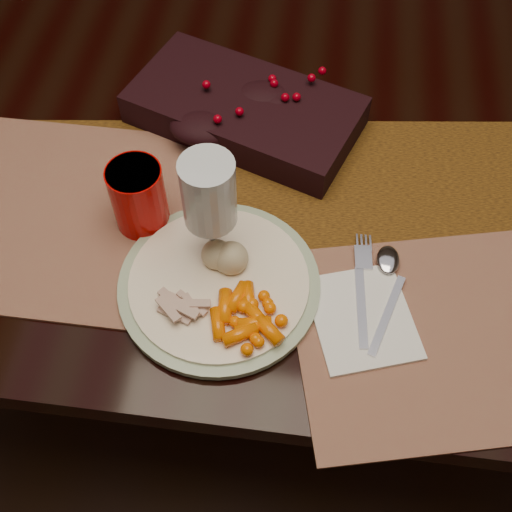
# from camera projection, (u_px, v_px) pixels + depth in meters

# --- Properties ---
(floor) EXTENTS (5.00, 5.00, 0.00)m
(floor) POSITION_uv_depth(u_px,v_px,m) (268.00, 339.00, 1.69)
(floor) COLOR black
(floor) RESTS_ON ground
(dining_table) EXTENTS (1.80, 1.00, 0.75)m
(dining_table) POSITION_uv_depth(u_px,v_px,m) (270.00, 261.00, 1.38)
(dining_table) COLOR black
(dining_table) RESTS_ON floor
(table_runner) EXTENTS (1.59, 0.51, 0.00)m
(table_runner) POSITION_uv_depth(u_px,v_px,m) (298.00, 195.00, 1.00)
(table_runner) COLOR #321E07
(table_runner) RESTS_ON dining_table
(centerpiece) EXTENTS (0.41, 0.31, 0.07)m
(centerpiece) POSITION_uv_depth(u_px,v_px,m) (245.00, 106.00, 1.06)
(centerpiece) COLOR black
(centerpiece) RESTS_ON table_runner
(placemat_main) EXTENTS (0.49, 0.41, 0.00)m
(placemat_main) POSITION_uv_depth(u_px,v_px,m) (455.00, 334.00, 0.86)
(placemat_main) COLOR brown
(placemat_main) RESTS_ON dining_table
(placemat_second) EXTENTS (0.50, 0.37, 0.00)m
(placemat_second) POSITION_uv_depth(u_px,v_px,m) (40.00, 211.00, 0.98)
(placemat_second) COLOR brown
(placemat_second) RESTS_ON dining_table
(dinner_plate) EXTENTS (0.29, 0.29, 0.02)m
(dinner_plate) POSITION_uv_depth(u_px,v_px,m) (219.00, 284.00, 0.90)
(dinner_plate) COLOR #FFECCC
(dinner_plate) RESTS_ON placemat_main
(baby_carrots) EXTENTS (0.12, 0.11, 0.02)m
(baby_carrots) POSITION_uv_depth(u_px,v_px,m) (243.00, 318.00, 0.85)
(baby_carrots) COLOR #F46600
(baby_carrots) RESTS_ON dinner_plate
(mashed_potatoes) EXTENTS (0.11, 0.10, 0.05)m
(mashed_potatoes) POSITION_uv_depth(u_px,v_px,m) (216.00, 245.00, 0.90)
(mashed_potatoes) COLOR #C3BB93
(mashed_potatoes) RESTS_ON dinner_plate
(turkey_shreds) EXTENTS (0.07, 0.06, 0.01)m
(turkey_shreds) POSITION_uv_depth(u_px,v_px,m) (180.00, 308.00, 0.86)
(turkey_shreds) COLOR #C2A58C
(turkey_shreds) RESTS_ON dinner_plate
(napkin) EXTENTS (0.17, 0.19, 0.01)m
(napkin) POSITION_uv_depth(u_px,v_px,m) (362.00, 318.00, 0.87)
(napkin) COLOR white
(napkin) RESTS_ON placemat_main
(fork) EXTENTS (0.04, 0.17, 0.00)m
(fork) POSITION_uv_depth(u_px,v_px,m) (362.00, 294.00, 0.89)
(fork) COLOR silver
(fork) RESTS_ON napkin
(spoon) EXTENTS (0.08, 0.17, 0.00)m
(spoon) POSITION_uv_depth(u_px,v_px,m) (387.00, 297.00, 0.89)
(spoon) COLOR silver
(spoon) RESTS_ON napkin
(red_cup) EXTENTS (0.10, 0.10, 0.11)m
(red_cup) POSITION_uv_depth(u_px,v_px,m) (139.00, 197.00, 0.92)
(red_cup) COLOR #B60200
(red_cup) RESTS_ON placemat_main
(wine_glass) EXTENTS (0.09, 0.09, 0.20)m
(wine_glass) POSITION_uv_depth(u_px,v_px,m) (211.00, 216.00, 0.85)
(wine_glass) COLOR silver
(wine_glass) RESTS_ON dining_table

